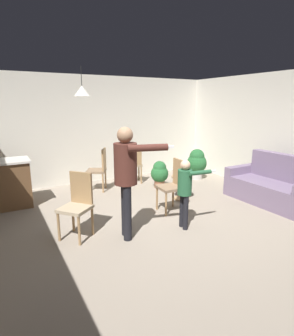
% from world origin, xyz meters
% --- Properties ---
extents(ground, '(7.68, 7.68, 0.00)m').
position_xyz_m(ground, '(0.00, 0.00, 0.00)').
color(ground, gray).
extents(wall_back, '(6.40, 0.10, 2.70)m').
position_xyz_m(wall_back, '(0.00, 3.20, 1.35)').
color(wall_back, silver).
rests_on(wall_back, ground).
extents(wall_right, '(0.10, 6.40, 2.70)m').
position_xyz_m(wall_right, '(3.20, 0.00, 1.35)').
color(wall_right, silver).
rests_on(wall_right, ground).
extents(couch_floral, '(0.86, 1.80, 1.00)m').
position_xyz_m(couch_floral, '(2.54, -0.20, 0.33)').
color(couch_floral, slate).
rests_on(couch_floral, ground).
extents(side_table_by_couch, '(0.44, 0.44, 0.52)m').
position_xyz_m(side_table_by_couch, '(1.01, 0.87, 0.33)').
color(side_table_by_couch, '#99754C').
rests_on(side_table_by_couch, ground).
extents(person_adult, '(0.77, 0.63, 1.70)m').
position_xyz_m(person_adult, '(-0.75, -0.13, 1.05)').
color(person_adult, black).
rests_on(person_adult, ground).
extents(person_child, '(0.58, 0.38, 1.15)m').
position_xyz_m(person_child, '(0.21, -0.29, 0.72)').
color(person_child, black).
rests_on(person_child, ground).
extents(dining_chair_by_counter, '(0.59, 0.59, 1.00)m').
position_xyz_m(dining_chair_by_counter, '(-1.39, 0.28, 0.55)').
color(dining_chair_by_counter, '#99754C').
rests_on(dining_chair_by_counter, ground).
extents(dining_chair_near_wall, '(0.57, 0.57, 1.00)m').
position_xyz_m(dining_chair_near_wall, '(-0.31, 2.33, 0.55)').
color(dining_chair_near_wall, '#99754C').
rests_on(dining_chair_near_wall, ground).
extents(dining_chair_centre_back, '(0.53, 0.53, 1.00)m').
position_xyz_m(dining_chair_centre_back, '(0.66, 2.49, 0.55)').
color(dining_chair_centre_back, '#99754C').
rests_on(dining_chair_centre_back, ground).
extents(dining_chair_spare, '(0.45, 0.45, 1.00)m').
position_xyz_m(dining_chair_spare, '(0.48, 0.42, 0.55)').
color(dining_chair_spare, '#99754C').
rests_on(dining_chair_spare, ground).
extents(potted_plant_corner, '(0.54, 0.54, 0.82)m').
position_xyz_m(potted_plant_corner, '(2.35, 2.03, 0.45)').
color(potted_plant_corner, '#B7B2AD').
rests_on(potted_plant_corner, ground).
extents(potted_plant_by_wall, '(0.43, 0.43, 0.66)m').
position_xyz_m(potted_plant_by_wall, '(1.04, 1.84, 0.36)').
color(potted_plant_by_wall, brown).
rests_on(potted_plant_by_wall, ground).
extents(spare_remote_on_table, '(0.06, 0.13, 0.04)m').
position_xyz_m(spare_remote_on_table, '(1.00, 0.87, 0.54)').
color(spare_remote_on_table, white).
rests_on(spare_remote_on_table, side_table_by_couch).
extents(ceiling_light_pendant, '(0.32, 0.32, 0.55)m').
position_xyz_m(ceiling_light_pendant, '(-0.83, 1.62, 2.25)').
color(ceiling_light_pendant, silver).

